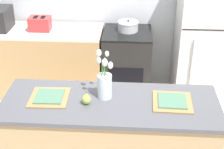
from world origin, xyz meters
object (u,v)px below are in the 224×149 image
Objects in this scene: pear_figurine at (86,99)px; plate_setting_left at (49,97)px; stove_range at (127,64)px; toaster at (40,24)px; refrigerator at (205,36)px; cooking_pot at (128,26)px; plate_setting_right at (172,101)px; flower_vase at (105,83)px.

pear_figurine reaches higher than plate_setting_left.
pear_figurine is (-0.29, -1.64, 0.50)m from stove_range.
toaster is (-0.47, 1.56, 0.06)m from plate_setting_left.
cooking_pot is at bearing 177.51° from refrigerator.
toaster reaches higher than plate_setting_right.
refrigerator is (0.95, 0.00, 0.41)m from stove_range.
stove_range is 1.75m from plate_setting_left.
plate_setting_left is (-0.61, -1.58, 0.46)m from stove_range.
refrigerator is at bearing -2.49° from cooking_pot.
pear_figurine is at bearing -11.47° from plate_setting_left.
refrigerator is at bearing 71.08° from plate_setting_right.
plate_setting_left is 1.16× the size of toaster.
refrigerator reaches higher than toaster.
plate_setting_right is (0.56, -0.05, -0.13)m from flower_vase.
refrigerator reaches higher than flower_vase.
flower_vase reaches higher than plate_setting_right.
cooking_pot is (-0.40, 1.62, 0.04)m from plate_setting_right.
refrigerator is 14.26× the size of pear_figurine.
plate_setting_right is at bearing -108.92° from refrigerator.
refrigerator is 2.22m from plate_setting_left.
stove_range is at bearing 80.02° from pear_figurine.
plate_setting_left is 1.27× the size of cooking_pot.
stove_range is 1.03m from refrigerator.
toaster is (-1.08, -0.01, 0.53)m from stove_range.
cooking_pot is at bearing 84.34° from flower_vase.
cooking_pot is (0.01, 0.04, 0.50)m from stove_range.
refrigerator reaches higher than pear_figurine.
flower_vase is 1.29× the size of plate_setting_left.
toaster is at bearing 115.98° from pear_figurine.
stove_range is 0.52× the size of refrigerator.
pear_figurine is at bearing -127.04° from refrigerator.
pear_figurine is at bearing -99.92° from cooking_pot.
stove_range is 2.09× the size of flower_vase.
cooking_pot is (0.29, 1.68, 0.00)m from pear_figurine.
toaster is at bearing -179.23° from stove_range.
plate_setting_left and plate_setting_right have the same top height.
stove_range is at bearing 68.85° from plate_setting_left.
refrigerator is at bearing 0.04° from stove_range.
plate_setting_right is at bearing 0.00° from plate_setting_left.
toaster is 1.09× the size of cooking_pot.
flower_vase is at bearing -125.77° from refrigerator.
pear_figurine is (-1.24, -1.64, 0.09)m from refrigerator.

